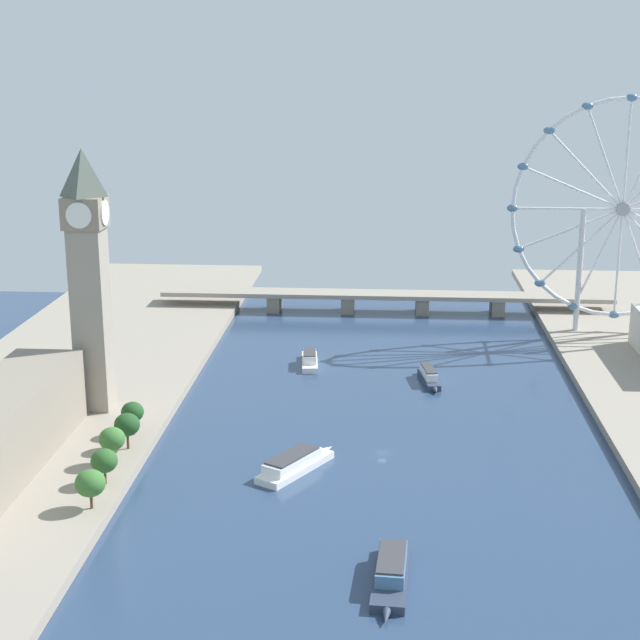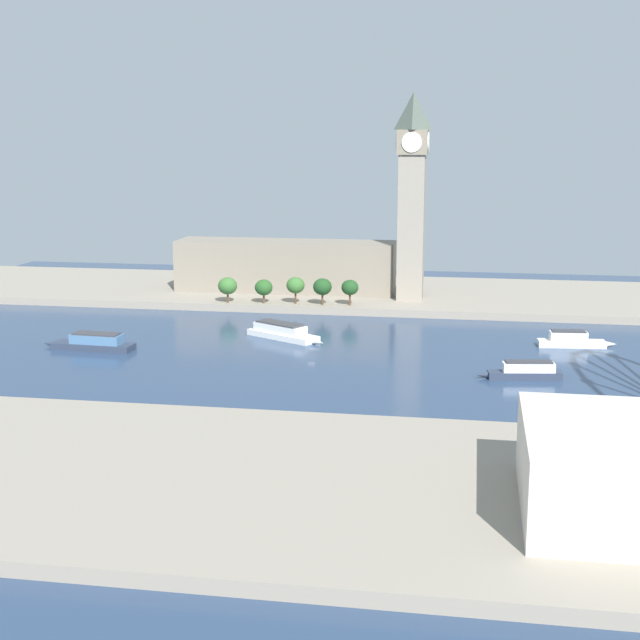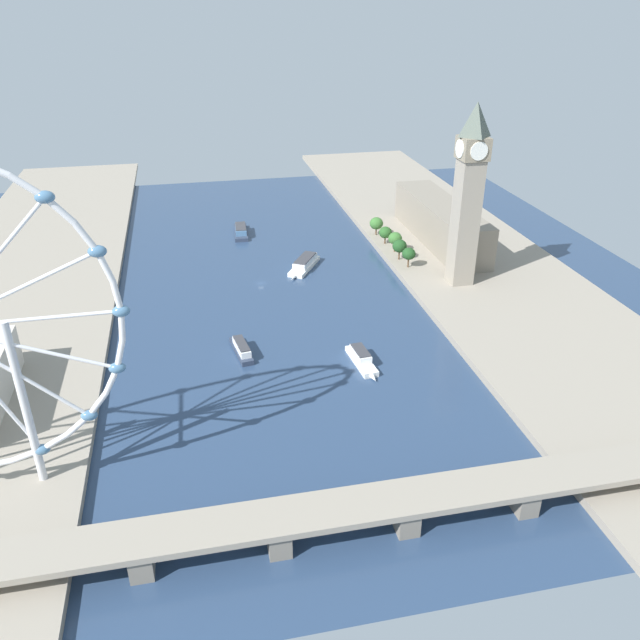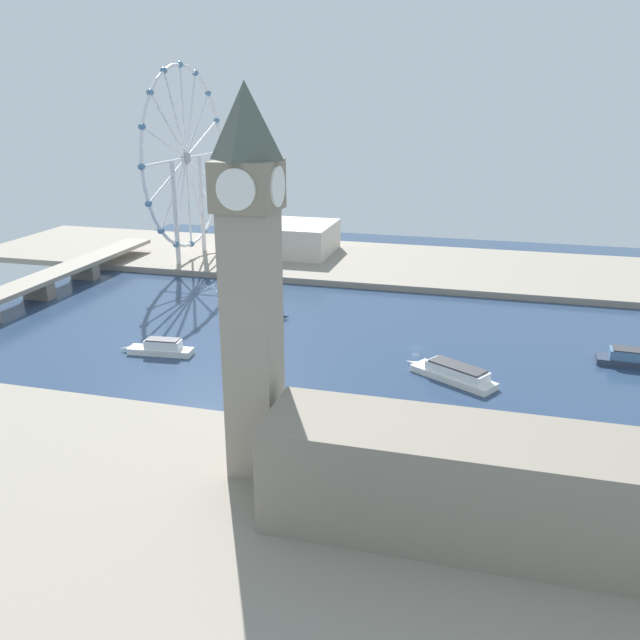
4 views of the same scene
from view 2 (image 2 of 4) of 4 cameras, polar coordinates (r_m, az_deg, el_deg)
The scene contains 10 objects.
ground_plane at distance 303.21m, azimuth -0.54°, elevation -2.28°, with size 401.00×401.00×0.00m, color navy.
riverbank_left at distance 414.74m, azimuth 2.29°, elevation 1.68°, with size 90.00×520.00×3.00m, color gray.
riverbank_right at distance 195.25m, azimuth -6.64°, elevation -9.83°, with size 90.00×520.00×3.00m, color gray.
clock_tower at distance 387.57m, azimuth 5.75°, elevation 7.85°, with size 13.46×13.46×86.34m.
parliament_block at distance 410.62m, azimuth -2.17°, elevation 3.39°, with size 22.00×97.52×22.62m, color gray.
tree_row_embankment at distance 379.17m, azimuth -2.01°, elevation 2.10°, with size 10.03×58.86×11.18m.
tour_boat_0 at distance 328.33m, azimuth 15.42°, elevation -1.23°, with size 7.95×27.09×5.72m.
tour_boat_1 at distance 321.91m, azimuth -13.92°, elevation -1.37°, with size 9.52×33.36×5.81m.
tour_boat_2 at distance 329.83m, azimuth -2.36°, elevation -0.74°, with size 21.68×31.41×5.57m.
tour_boat_3 at distance 282.18m, azimuth 12.64°, elevation -3.13°, with size 8.11×25.95×5.51m.
Camera 2 is at (289.80, 52.27, 72.29)m, focal length 51.33 mm.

